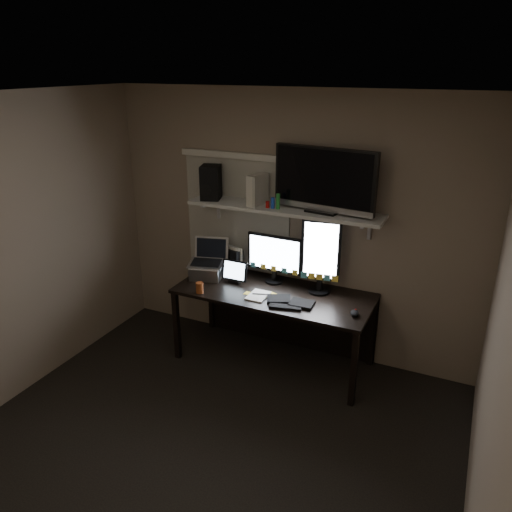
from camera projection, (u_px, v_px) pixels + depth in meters
The scene contains 21 objects.
floor at pixel (196, 459), 3.62m from camera, with size 3.60×3.60×0.00m, color black.
ceiling at pixel (176, 100), 2.72m from camera, with size 3.60×3.60×0.00m, color silver.
back_wall at pixel (290, 226), 4.69m from camera, with size 3.60×3.60×0.00m, color #796856.
right_wall at pixel (497, 375), 2.46m from camera, with size 3.60×3.60×0.00m, color #796856.
window_blinds at pixel (237, 215), 4.88m from camera, with size 1.10×0.02×1.10m, color beige.
desk at pixel (279, 304), 4.73m from camera, with size 1.80×0.75×0.73m.
wall_shelf at pixel (284, 209), 4.47m from camera, with size 1.80×0.35×0.03m, color beige.
monitor_landscape at pixel (275, 259), 4.69m from camera, with size 0.55×0.06×0.48m, color black.
monitor_portrait at pixel (321, 256), 4.44m from camera, with size 0.35×0.07×0.70m, color black.
keyboard at pixel (290, 301), 4.35m from camera, with size 0.43×0.17×0.03m, color black.
mouse at pixel (355, 313), 4.14m from camera, with size 0.07×0.11×0.04m, color black.
notepad at pixel (258, 296), 4.48m from camera, with size 0.17×0.23×0.01m, color white.
tablet at pixel (235, 272), 4.72m from camera, with size 0.26×0.11×0.22m, color black.
file_sorter at pixel (232, 260), 4.94m from camera, with size 0.21×0.10×0.27m, color black.
laptop at pixel (206, 260), 4.80m from camera, with size 0.33×0.27×0.37m, color #B5B5BA.
cup at pixel (200, 288), 4.53m from camera, with size 0.07×0.07×0.10m, color brown.
sticky_notes at pixel (258, 294), 4.53m from camera, with size 0.29×0.21×0.00m, color yellow, non-canonical shape.
tv at pixel (324, 181), 4.22m from camera, with size 0.93×0.17×0.56m, color black.
game_console at pixel (257, 190), 4.50m from camera, with size 0.07×0.24×0.28m, color beige.
speaker at pixel (211, 182), 4.69m from camera, with size 0.17×0.21×0.32m, color black.
bottles at pixel (273, 201), 4.41m from camera, with size 0.21×0.05×0.14m, color #A50F0C, non-canonical shape.
Camera 1 is at (1.60, -2.39, 2.69)m, focal length 35.00 mm.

